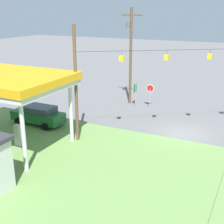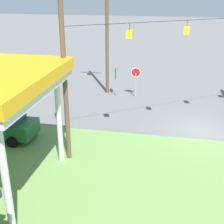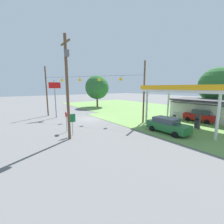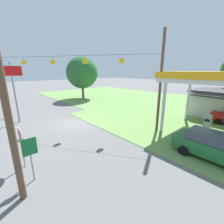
# 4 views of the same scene
# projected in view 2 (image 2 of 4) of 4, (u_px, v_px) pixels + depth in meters

# --- Properties ---
(ground_plane) EXTENTS (160.00, 160.00, 0.00)m
(ground_plane) POSITION_uv_depth(u_px,v_px,m) (200.00, 131.00, 20.21)
(ground_plane) COLOR slate
(stop_sign_roadside) EXTENTS (0.80, 0.08, 2.50)m
(stop_sign_roadside) POSITION_uv_depth(u_px,v_px,m) (136.00, 76.00, 25.70)
(stop_sign_roadside) COLOR #99999E
(stop_sign_roadside) RESTS_ON ground
(route_sign) EXTENTS (0.10, 0.70, 2.40)m
(route_sign) POSITION_uv_depth(u_px,v_px,m) (116.00, 76.00, 25.97)
(route_sign) COLOR gray
(route_sign) RESTS_ON ground
(utility_pole_main) EXTENTS (2.20, 0.44, 10.17)m
(utility_pole_main) POSITION_uv_depth(u_px,v_px,m) (107.00, 26.00, 25.28)
(utility_pole_main) COLOR brown
(utility_pole_main) RESTS_ON ground
(signal_span_gantry) EXTENTS (14.62, 10.24, 8.95)m
(signal_span_gantry) POSITION_uv_depth(u_px,v_px,m) (209.00, 56.00, 18.38)
(signal_span_gantry) COLOR brown
(signal_span_gantry) RESTS_ON ground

